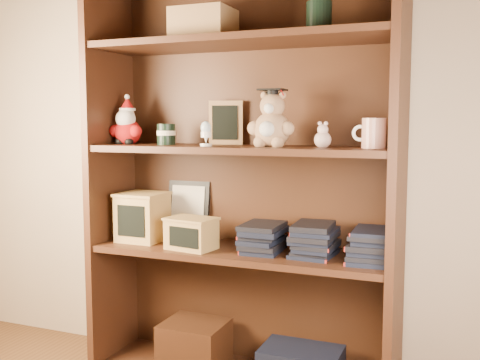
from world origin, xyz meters
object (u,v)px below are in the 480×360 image
at_px(teacher_mug, 373,133).
at_px(treats_box, 143,216).
at_px(bookcase, 244,189).
at_px(grad_teddy_bear, 272,124).

height_order(teacher_mug, treats_box, teacher_mug).
xyz_separation_m(bookcase, grad_teddy_bear, (0.13, -0.06, 0.25)).
relative_size(bookcase, teacher_mug, 13.57).
xyz_separation_m(grad_teddy_bear, teacher_mug, (0.37, 0.01, -0.03)).
bearing_deg(treats_box, grad_teddy_bear, -0.58).
bearing_deg(treats_box, bookcase, 6.78).
xyz_separation_m(grad_teddy_bear, treats_box, (-0.56, 0.01, -0.38)).
bearing_deg(grad_teddy_bear, bookcase, 156.50).
bearing_deg(bookcase, treats_box, -173.22).
xyz_separation_m(bookcase, treats_box, (-0.43, -0.05, -0.13)).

